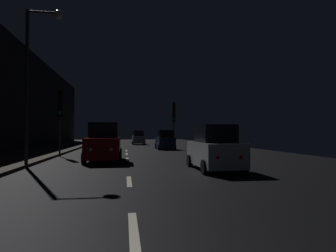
% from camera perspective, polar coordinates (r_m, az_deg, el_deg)
% --- Properties ---
extents(ground, '(26.09, 84.00, 0.02)m').
position_cam_1_polar(ground, '(26.57, -7.98, -4.78)').
color(ground, black).
extents(sidewalk_left, '(4.40, 84.00, 0.15)m').
position_cam_1_polar(sidewalk_left, '(27.40, -22.49, -4.42)').
color(sidewalk_left, '#38332B').
rests_on(sidewalk_left, ground).
extents(lane_centerline, '(0.16, 24.04, 0.01)m').
position_cam_1_polar(lane_centerline, '(16.71, -7.79, -6.85)').
color(lane_centerline, beige).
rests_on(lane_centerline, ground).
extents(traffic_light_far_left, '(0.34, 0.47, 4.56)m').
position_cam_1_polar(traffic_light_far_left, '(21.65, -20.00, 3.19)').
color(traffic_light_far_left, '#38383A').
rests_on(traffic_light_far_left, ground).
extents(traffic_light_far_right, '(0.34, 0.47, 4.54)m').
position_cam_1_polar(traffic_light_far_right, '(28.75, 1.12, 2.01)').
color(traffic_light_far_right, '#38383A').
rests_on(traffic_light_far_right, ground).
extents(streetlamp_overhead, '(1.70, 0.44, 7.54)m').
position_cam_1_polar(streetlamp_overhead, '(15.74, -23.83, 11.04)').
color(streetlamp_overhead, '#2D2D30').
rests_on(streetlamp_overhead, ground).
extents(car_approaching_headlights, '(2.01, 4.36, 2.20)m').
position_cam_1_polar(car_approaching_headlights, '(17.41, -12.21, -3.31)').
color(car_approaching_headlights, maroon).
rests_on(car_approaching_headlights, ground).
extents(car_distant_taillights, '(1.72, 3.73, 1.88)m').
position_cam_1_polar(car_distant_taillights, '(40.42, -5.69, -2.33)').
color(car_distant_taillights, '#A5A8AD').
rests_on(car_distant_taillights, ground).
extents(car_parked_right_far, '(1.72, 3.71, 1.87)m').
position_cam_1_polar(car_parked_right_far, '(28.99, -0.57, -2.78)').
color(car_parked_right_far, '#141E51').
rests_on(car_parked_right_far, ground).
extents(car_parked_right_near, '(1.81, 3.92, 1.97)m').
position_cam_1_polar(car_parked_right_near, '(13.20, 8.91, -4.45)').
color(car_parked_right_near, '#A5A8AD').
rests_on(car_parked_right_near, ground).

